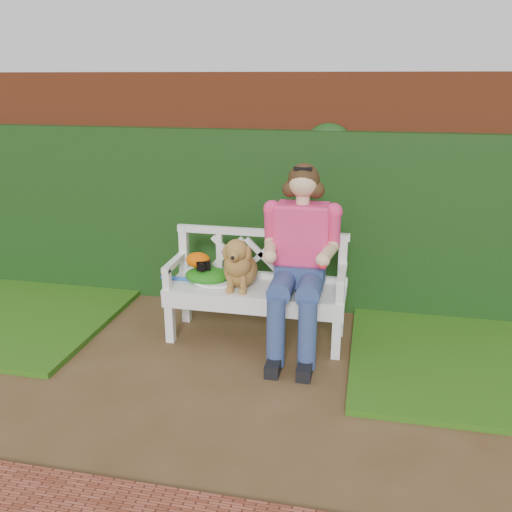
# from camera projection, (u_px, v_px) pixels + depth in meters

# --- Properties ---
(ground) EXTENTS (60.00, 60.00, 0.00)m
(ground) POSITION_uv_depth(u_px,v_px,m) (193.00, 389.00, 3.93)
(ground) COLOR #4D341A
(brick_wall) EXTENTS (10.00, 0.30, 2.20)m
(brick_wall) POSITION_uv_depth(u_px,v_px,m) (249.00, 189.00, 5.35)
(brick_wall) COLOR brown
(brick_wall) RESTS_ON ground
(ivy_hedge) EXTENTS (10.00, 0.18, 1.70)m
(ivy_hedge) POSITION_uv_depth(u_px,v_px,m) (244.00, 219.00, 5.22)
(ivy_hedge) COLOR #1E4015
(ivy_hedge) RESTS_ON ground
(garden_bench) EXTENTS (1.59, 0.64, 0.48)m
(garden_bench) POSITION_uv_depth(u_px,v_px,m) (256.00, 313.00, 4.63)
(garden_bench) COLOR white
(garden_bench) RESTS_ON ground
(seated_woman) EXTENTS (0.87, 1.02, 1.55)m
(seated_woman) POSITION_uv_depth(u_px,v_px,m) (300.00, 257.00, 4.37)
(seated_woman) COLOR #F4588B
(seated_woman) RESTS_ON ground
(dog) EXTENTS (0.44, 0.50, 0.46)m
(dog) POSITION_uv_depth(u_px,v_px,m) (240.00, 262.00, 4.46)
(dog) COLOR #A8592C
(dog) RESTS_ON garden_bench
(tennis_racket) EXTENTS (0.74, 0.40, 0.03)m
(tennis_racket) POSITION_uv_depth(u_px,v_px,m) (212.00, 281.00, 4.63)
(tennis_racket) COLOR white
(tennis_racket) RESTS_ON garden_bench
(green_bag) EXTENTS (0.46, 0.42, 0.13)m
(green_bag) POSITION_uv_depth(u_px,v_px,m) (207.00, 275.00, 4.63)
(green_bag) COLOR #368728
(green_bag) RESTS_ON garden_bench
(camera_item) EXTENTS (0.14, 0.12, 0.08)m
(camera_item) POSITION_uv_depth(u_px,v_px,m) (203.00, 264.00, 4.58)
(camera_item) COLOR black
(camera_item) RESTS_ON green_bag
(baseball_glove) EXTENTS (0.25, 0.22, 0.13)m
(baseball_glove) POSITION_uv_depth(u_px,v_px,m) (198.00, 260.00, 4.60)
(baseball_glove) COLOR #D65200
(baseball_glove) RESTS_ON green_bag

